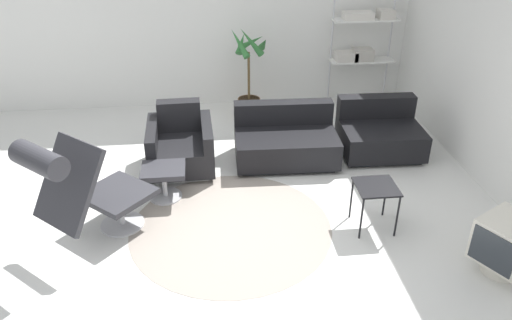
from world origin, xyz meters
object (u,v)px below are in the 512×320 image
Objects in this scene: potted_plant at (249,81)px; shelf_unit at (361,39)px; armchair_red at (181,147)px; side_table at (376,191)px; couch_low at (285,141)px; lounge_chair at (79,182)px; couch_second at (379,134)px; ottoman at (164,176)px; crt_television at (507,245)px.

shelf_unit is (1.71, 0.24, 0.50)m from potted_plant.
armchair_red reaches higher than side_table.
couch_low is at bearing -178.75° from armchair_red.
couch_low is 2.32m from shelf_unit.
armchair_red is 1.81m from potted_plant.
lounge_chair reaches higher than couch_low.
shelf_unit is (0.16, 1.61, 0.78)m from couch_second.
armchair_red is at bearing 4.76° from couch_second.
ottoman is 0.55× the size of armchair_red.
couch_low is 1.98× the size of crt_television.
potted_plant is at bearing -124.67° from armchair_red.
potted_plant is at bearing -172.04° from shelf_unit.
crt_television is at bearing -87.02° from shelf_unit.
side_table is (-0.58, -1.58, 0.18)m from couch_second.
couch_second is 0.75× the size of potted_plant.
armchair_red reaches higher than crt_television.
ottoman is 0.35× the size of potted_plant.
ottoman is 0.74× the size of crt_television.
armchair_red is 0.68× the size of couch_low.
potted_plant reaches higher than crt_television.
armchair_red is at bearing 22.95° from crt_television.
crt_television is at bearing -62.81° from potted_plant.
armchair_red is 0.50× the size of shelf_unit.
ottoman is 1.64m from couch_low.
couch_low reaches higher than crt_television.
crt_television is 0.47× the size of potted_plant.
side_table is 0.28× the size of shelf_unit.
crt_television is (3.06, -1.54, 0.02)m from ottoman.
lounge_chair is 1.18× the size of couch_second.
armchair_red is at bearing -146.98° from shelf_unit.
couch_low and couch_second have the same top height.
couch_low is at bearing 113.51° from side_table.
ottoman is 2.26m from side_table.
shelf_unit is (2.69, 1.75, 0.76)m from armchair_red.
shelf_unit is (2.85, 2.42, 0.75)m from ottoman.
potted_plant is (1.82, 2.95, -0.18)m from lounge_chair.
crt_television is at bearing 140.86° from armchair_red.
crt_television is (2.89, -2.22, 0.02)m from armchair_red.
couch_low is (1.46, 0.74, -0.03)m from ottoman.
shelf_unit is at bearing -26.58° from crt_television.
side_table is at bearing -103.05° from shelf_unit.
couch_second is 2.38m from crt_television.
ottoman is at bearing 28.57° from couch_low.
potted_plant is at bearing -2.38° from crt_television.
couch_second reaches higher than ottoman.
lounge_chair is 3.75m from couch_second.
side_table is (0.66, -1.51, 0.18)m from couch_low.
side_table is at bearing 141.85° from armchair_red.
lounge_chair is at bearing -121.75° from potted_plant.
armchair_red is 3.29m from shelf_unit.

